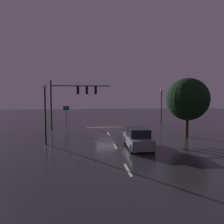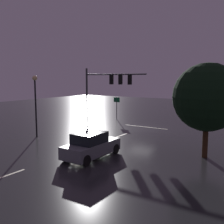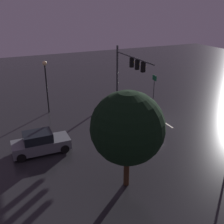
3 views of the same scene
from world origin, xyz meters
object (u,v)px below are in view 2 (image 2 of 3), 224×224
street_lamp_right_kerb (35,95)px  route_sign (117,103)px  tree_left_near (207,97)px  traffic_signal_assembly (107,85)px  car_approaching (91,146)px

street_lamp_right_kerb → route_sign: (-0.62, -12.53, -1.72)m
route_sign → tree_left_near: tree_left_near is taller
route_sign → street_lamp_right_kerb: bearing=87.2°
route_sign → traffic_signal_assembly: bearing=107.9°
route_sign → tree_left_near: bearing=141.7°
car_approaching → route_sign: 16.62m
street_lamp_right_kerb → route_sign: size_ratio=1.92×
car_approaching → tree_left_near: size_ratio=0.71×
street_lamp_right_kerb → tree_left_near: bearing=-172.8°
car_approaching → traffic_signal_assembly: bearing=-60.9°
car_approaching → route_sign: (7.31, -14.87, 1.24)m
car_approaching → tree_left_near: 8.16m
street_lamp_right_kerb → route_sign: 12.66m
traffic_signal_assembly → route_sign: traffic_signal_assembly is taller
traffic_signal_assembly → route_sign: (1.34, -4.15, -2.43)m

